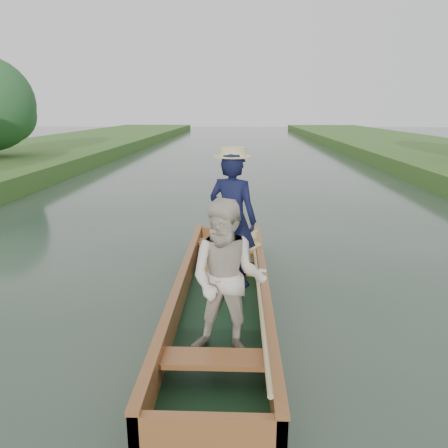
{
  "coord_description": "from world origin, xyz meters",
  "views": [
    {
      "loc": [
        0.21,
        -5.0,
        2.42
      ],
      "look_at": [
        0.0,
        0.6,
        0.95
      ],
      "focal_mm": 35.0,
      "sensor_mm": 36.0,
      "label": 1
    }
  ],
  "objects": [
    {
      "name": "punt",
      "position": [
        0.07,
        -0.08,
        0.6
      ],
      "size": [
        1.12,
        5.0,
        1.94
      ],
      "color": "black",
      "rests_on": "ground"
    },
    {
      "name": "trees_far",
      "position": [
        -1.0,
        7.27,
        2.41
      ],
      "size": [
        22.9,
        14.36,
        4.42
      ],
      "color": "#47331E",
      "rests_on": "ground"
    },
    {
      "name": "ground",
      "position": [
        0.0,
        0.0,
        0.0
      ],
      "size": [
        120.0,
        120.0,
        0.0
      ],
      "primitive_type": "plane",
      "color": "#283D30",
      "rests_on": "ground"
    }
  ]
}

